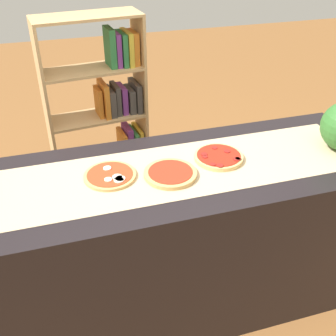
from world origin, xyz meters
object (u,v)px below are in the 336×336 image
Objects in this scene: bookshelf at (110,118)px; pizza_plain_1 at (170,174)px; pizza_mozzarella_0 at (110,175)px; pizza_pepperoni_2 at (219,157)px.

pizza_plain_1 is at bearing -84.80° from bookshelf.
pizza_pepperoni_2 reaches higher than pizza_mozzarella_0.
pizza_pepperoni_2 is (0.56, 0.01, 0.00)m from pizza_mozzarella_0.
pizza_plain_1 is 0.29m from pizza_pepperoni_2.
bookshelf is at bearing 95.20° from pizza_plain_1.
pizza_plain_1 is 1.22m from bookshelf.
pizza_mozzarella_0 is 0.29m from pizza_plain_1.
pizza_pepperoni_2 is (0.28, 0.07, 0.00)m from pizza_plain_1.
pizza_mozzarella_0 is 1.00× the size of pizza_pepperoni_2.
bookshelf is (-0.39, 1.11, -0.24)m from pizza_pepperoni_2.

